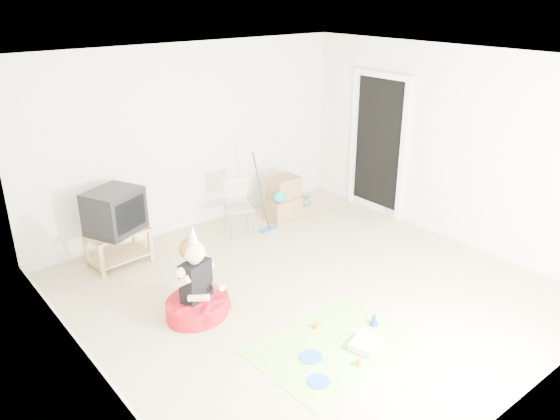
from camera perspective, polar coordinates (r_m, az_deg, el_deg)
ground at (r=6.43m, az=2.97°, el=-8.29°), size 5.00×5.00×0.00m
doorway_recess at (r=8.46m, az=10.27°, el=6.57°), size 0.02×0.90×2.05m
tv_stand at (r=7.15m, az=-16.52°, el=-3.48°), size 0.76×0.51×0.46m
crt_tv at (r=6.97m, az=-16.92°, el=-0.11°), size 0.78×0.73×0.54m
folding_chair at (r=7.65m, az=-4.30°, el=0.22°), size 0.47×0.46×0.82m
cardboard_boxes at (r=8.21m, az=0.28°, el=1.16°), size 0.53×0.41×0.64m
floor_mop at (r=7.79m, az=-1.25°, el=-0.40°), size 0.28×0.37×1.10m
book_pile at (r=8.86m, az=2.12°, el=1.04°), size 0.30×0.34×0.12m
seated_woman at (r=5.91m, az=-8.67°, el=-8.91°), size 0.92×0.92×1.05m
party_mat at (r=5.53m, az=5.53°, el=-13.97°), size 1.58×1.17×0.01m
birthday_cake at (r=5.53m, az=8.89°, el=-13.67°), size 0.36×0.32×0.14m
blue_plate_near at (r=5.37m, az=3.24°, el=-15.08°), size 0.23×0.23×0.01m
blue_plate_far at (r=5.10m, az=4.06°, el=-17.43°), size 0.23×0.23×0.01m
orange_cup_near at (r=5.74m, az=3.84°, el=-11.97°), size 0.06×0.06×0.07m
orange_cup_far at (r=5.30m, az=8.26°, el=-15.45°), size 0.06×0.06×0.07m
blue_party_hat at (r=5.84m, az=9.80°, el=-11.13°), size 0.12×0.12×0.15m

